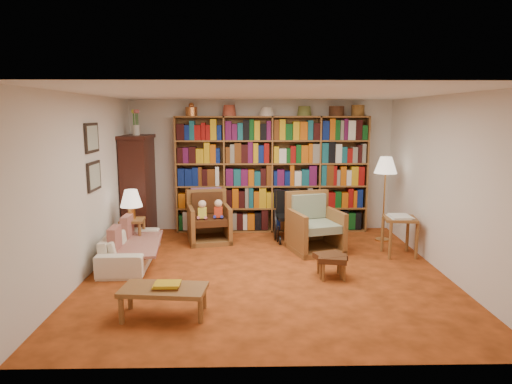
{
  "coord_description": "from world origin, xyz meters",
  "views": [
    {
      "loc": [
        -0.28,
        -6.25,
        2.23
      ],
      "look_at": [
        -0.14,
        0.6,
        1.06
      ],
      "focal_mm": 32.0,
      "sensor_mm": 36.0,
      "label": 1
    }
  ],
  "objects_px": {
    "wheelchair": "(288,217)",
    "side_table_papers": "(400,224)",
    "sofa": "(131,247)",
    "footstool_a": "(333,260)",
    "armchair_leather": "(210,220)",
    "armchair_sage": "(314,228)",
    "footstool_b": "(330,258)",
    "coffee_table": "(164,291)",
    "side_table_lamp": "(133,228)",
    "floor_lamp": "(386,169)"
  },
  "relations": [
    {
      "from": "sofa",
      "to": "floor_lamp",
      "type": "relative_size",
      "value": 1.1
    },
    {
      "from": "wheelchair",
      "to": "side_table_papers",
      "type": "xyz_separation_m",
      "value": [
        1.68,
        -0.99,
        0.11
      ]
    },
    {
      "from": "footstool_b",
      "to": "wheelchair",
      "type": "bearing_deg",
      "value": 101.93
    },
    {
      "from": "sofa",
      "to": "floor_lamp",
      "type": "height_order",
      "value": "floor_lamp"
    },
    {
      "from": "floor_lamp",
      "to": "side_table_papers",
      "type": "xyz_separation_m",
      "value": [
        -0.0,
        -0.88,
        -0.78
      ]
    },
    {
      "from": "floor_lamp",
      "to": "footstool_a",
      "type": "distance_m",
      "value": 2.51
    },
    {
      "from": "floor_lamp",
      "to": "armchair_leather",
      "type": "bearing_deg",
      "value": 178.6
    },
    {
      "from": "armchair_leather",
      "to": "wheelchair",
      "type": "relative_size",
      "value": 1.04
    },
    {
      "from": "footstool_b",
      "to": "coffee_table",
      "type": "relative_size",
      "value": 0.48
    },
    {
      "from": "coffee_table",
      "to": "side_table_lamp",
      "type": "bearing_deg",
      "value": 111.0
    },
    {
      "from": "side_table_papers",
      "to": "side_table_lamp",
      "type": "bearing_deg",
      "value": 176.04
    },
    {
      "from": "wheelchair",
      "to": "side_table_lamp",
      "type": "bearing_deg",
      "value": -165.22
    },
    {
      "from": "armchair_sage",
      "to": "side_table_lamp",
      "type": "bearing_deg",
      "value": -179.24
    },
    {
      "from": "floor_lamp",
      "to": "wheelchair",
      "type": "bearing_deg",
      "value": 176.19
    },
    {
      "from": "sofa",
      "to": "footstool_a",
      "type": "bearing_deg",
      "value": -106.71
    },
    {
      "from": "wheelchair",
      "to": "coffee_table",
      "type": "xyz_separation_m",
      "value": [
        -1.67,
        -3.15,
        -0.11
      ]
    },
    {
      "from": "armchair_sage",
      "to": "footstool_b",
      "type": "bearing_deg",
      "value": -88.63
    },
    {
      "from": "side_table_lamp",
      "to": "sofa",
      "type": "bearing_deg",
      "value": -79.87
    },
    {
      "from": "sofa",
      "to": "side_table_papers",
      "type": "relative_size",
      "value": 2.54
    },
    {
      "from": "sofa",
      "to": "armchair_sage",
      "type": "distance_m",
      "value": 2.96
    },
    {
      "from": "wheelchair",
      "to": "floor_lamp",
      "type": "bearing_deg",
      "value": -3.81
    },
    {
      "from": "armchair_sage",
      "to": "footstool_a",
      "type": "distance_m",
      "value": 1.37
    },
    {
      "from": "armchair_leather",
      "to": "side_table_papers",
      "type": "bearing_deg",
      "value": -17.09
    },
    {
      "from": "floor_lamp",
      "to": "coffee_table",
      "type": "height_order",
      "value": "floor_lamp"
    },
    {
      "from": "armchair_sage",
      "to": "footstool_a",
      "type": "height_order",
      "value": "armchair_sage"
    },
    {
      "from": "armchair_leather",
      "to": "wheelchair",
      "type": "bearing_deg",
      "value": 1.5
    },
    {
      "from": "sofa",
      "to": "floor_lamp",
      "type": "bearing_deg",
      "value": -76.91
    },
    {
      "from": "sofa",
      "to": "side_table_lamp",
      "type": "bearing_deg",
      "value": 8.07
    },
    {
      "from": "side_table_lamp",
      "to": "wheelchair",
      "type": "bearing_deg",
      "value": 14.78
    },
    {
      "from": "side_table_lamp",
      "to": "armchair_leather",
      "type": "bearing_deg",
      "value": 28.38
    },
    {
      "from": "sofa",
      "to": "wheelchair",
      "type": "xyz_separation_m",
      "value": [
        2.52,
        1.25,
        0.16
      ]
    },
    {
      "from": "sofa",
      "to": "armchair_leather",
      "type": "bearing_deg",
      "value": -44.51
    },
    {
      "from": "armchair_leather",
      "to": "armchair_sage",
      "type": "height_order",
      "value": "armchair_sage"
    },
    {
      "from": "side_table_lamp",
      "to": "armchair_sage",
      "type": "bearing_deg",
      "value": 0.76
    },
    {
      "from": "armchair_sage",
      "to": "footstool_a",
      "type": "xyz_separation_m",
      "value": [
        0.05,
        -1.37,
        -0.1
      ]
    },
    {
      "from": "armchair_sage",
      "to": "wheelchair",
      "type": "height_order",
      "value": "armchair_sage"
    },
    {
      "from": "floor_lamp",
      "to": "side_table_papers",
      "type": "distance_m",
      "value": 1.18
    },
    {
      "from": "footstool_a",
      "to": "coffee_table",
      "type": "distance_m",
      "value": 2.38
    },
    {
      "from": "armchair_leather",
      "to": "side_table_papers",
      "type": "distance_m",
      "value": 3.24
    },
    {
      "from": "footstool_a",
      "to": "coffee_table",
      "type": "xyz_separation_m",
      "value": [
        -2.1,
        -1.13,
        0.03
      ]
    },
    {
      "from": "side_table_lamp",
      "to": "armchair_leather",
      "type": "distance_m",
      "value": 1.37
    },
    {
      "from": "armchair_sage",
      "to": "floor_lamp",
      "type": "distance_m",
      "value": 1.69
    },
    {
      "from": "sofa",
      "to": "side_table_papers",
      "type": "xyz_separation_m",
      "value": [
        4.2,
        0.26,
        0.27
      ]
    },
    {
      "from": "coffee_table",
      "to": "wheelchair",
      "type": "bearing_deg",
      "value": 62.02
    },
    {
      "from": "armchair_leather",
      "to": "armchair_sage",
      "type": "relative_size",
      "value": 0.91
    },
    {
      "from": "side_table_papers",
      "to": "coffee_table",
      "type": "distance_m",
      "value": 4.0
    },
    {
      "from": "armchair_leather",
      "to": "side_table_papers",
      "type": "relative_size",
      "value": 1.41
    },
    {
      "from": "side_table_lamp",
      "to": "side_table_papers",
      "type": "bearing_deg",
      "value": -3.96
    },
    {
      "from": "sofa",
      "to": "armchair_sage",
      "type": "bearing_deg",
      "value": -80.36
    },
    {
      "from": "sofa",
      "to": "wheelchair",
      "type": "distance_m",
      "value": 2.81
    }
  ]
}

